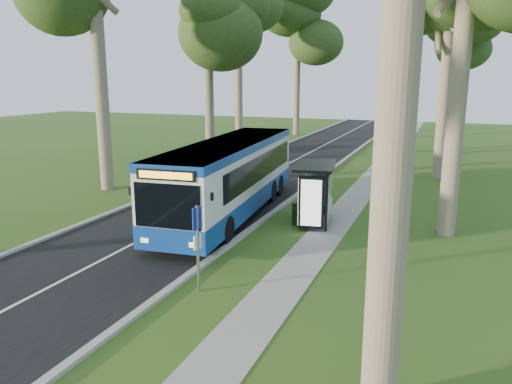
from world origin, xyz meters
TOP-DOWN VIEW (x-y plane):
  - ground at (0.00, 0.00)m, footprint 120.00×120.00m
  - road at (-3.50, 10.00)m, footprint 7.00×100.00m
  - kerb_east at (0.00, 10.00)m, footprint 0.25×100.00m
  - kerb_west at (-7.00, 10.00)m, footprint 0.25×100.00m
  - centre_line at (-3.50, 10.00)m, footprint 0.12×100.00m
  - footpath at (3.00, 10.00)m, footprint 1.50×100.00m
  - bus at (-1.76, 5.47)m, footprint 3.81×12.91m
  - bus_stop_sign at (0.81, -2.48)m, footprint 0.13×0.36m
  - bus_shelter at (2.25, 5.32)m, footprint 2.08×3.21m
  - litter_bin at (1.58, 5.10)m, footprint 0.54×0.54m
  - car_white at (-9.27, 24.39)m, footprint 3.05×4.76m
  - car_silver at (-8.47, 24.43)m, footprint 2.46×5.05m
  - tree_west_c at (-9.00, 18.00)m, footprint 5.20×5.20m
  - tree_west_d at (-11.00, 28.00)m, footprint 5.20×5.20m
  - tree_west_e at (-8.50, 38.00)m, footprint 5.20×5.20m
  - tree_east_d at (8.00, 30.00)m, footprint 5.20×5.20m

SIDE VIEW (x-z plane):
  - ground at x=0.00m, z-range 0.00..0.00m
  - road at x=-3.50m, z-range 0.00..0.02m
  - footpath at x=3.00m, z-range 0.00..0.02m
  - centre_line at x=-3.50m, z-range 0.02..0.02m
  - kerb_east at x=0.00m, z-range 0.00..0.12m
  - kerb_west at x=-7.00m, z-range 0.00..0.12m
  - litter_bin at x=1.58m, z-range 0.01..0.94m
  - car_white at x=-9.27m, z-range 0.00..1.51m
  - car_silver at x=-8.47m, z-range 0.00..1.60m
  - bus_stop_sign at x=0.81m, z-range 0.32..2.93m
  - bus at x=-1.76m, z-range 0.06..3.43m
  - bus_shelter at x=2.25m, z-range 0.52..3.09m
  - tree_east_d at x=8.00m, z-range 3.24..16.67m
  - tree_west_c at x=-9.00m, z-range 3.41..17.54m
  - tree_west_e at x=-8.50m, z-range 3.67..18.94m
  - tree_west_d at x=-11.00m, z-range 3.94..20.35m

